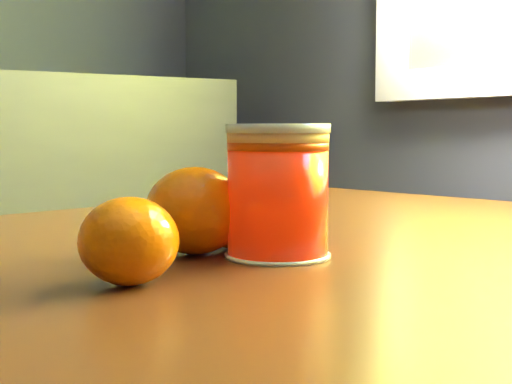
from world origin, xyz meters
TOP-DOWN VIEW (x-y plane):
  - table at (1.01, 0.19)m, footprint 1.03×0.81m
  - juice_glass at (0.98, 0.11)m, footprint 0.08×0.08m
  - orange_front at (0.93, 0.16)m, footprint 0.09×0.09m
  - orange_back at (0.97, 0.16)m, footprint 0.07×0.07m
  - orange_extra at (0.85, 0.08)m, footprint 0.08×0.08m

SIDE VIEW (x-z plane):
  - table at x=1.01m, z-range 0.26..0.94m
  - orange_extra at x=0.85m, z-range 0.69..0.74m
  - orange_back at x=0.97m, z-range 0.69..0.74m
  - orange_front at x=0.93m, z-range 0.69..0.75m
  - juice_glass at x=0.98m, z-range 0.69..0.79m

